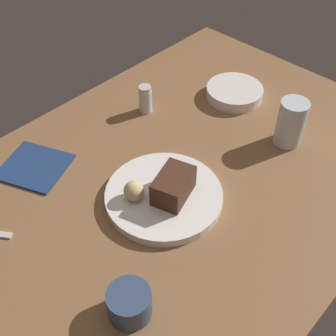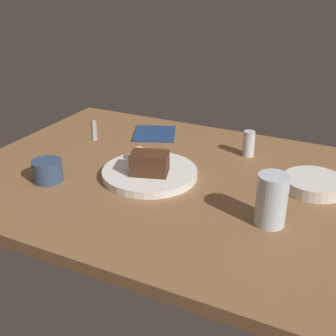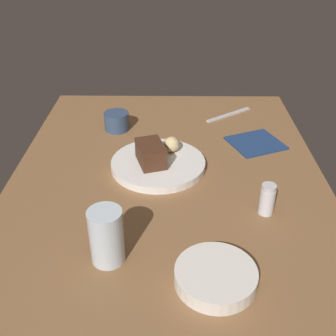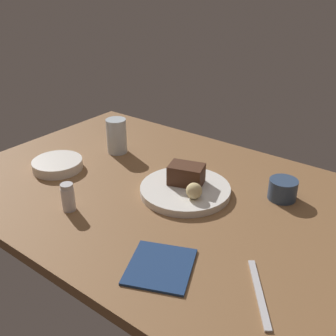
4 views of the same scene
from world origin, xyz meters
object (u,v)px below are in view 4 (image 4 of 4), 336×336
dessert_plate (185,190)px  coffee_cup (283,189)px  chocolate_cake_slice (186,174)px  salt_shaker (68,197)px  water_glass (117,136)px  bread_roll (194,191)px  side_bowl (58,165)px  butter_knife (259,293)px  folded_napkin (160,266)px

dessert_plate → coffee_cup: coffee_cup is taller
chocolate_cake_slice → coffee_cup: bearing=-153.3°
salt_shaker → water_glass: 38.28cm
dessert_plate → bread_roll: bearing=145.9°
water_glass → side_bowl: water_glass is taller
chocolate_cake_slice → butter_knife: 43.83cm
bread_roll → butter_knife: size_ratio=0.23×
salt_shaker → side_bowl: salt_shaker is taller
water_glass → side_bowl: bearing=74.0°
salt_shaker → water_glass: bearing=-66.0°
dessert_plate → chocolate_cake_slice: bearing=-61.6°
butter_knife → bread_roll: bearing=20.0°
salt_shaker → coffee_cup: size_ratio=0.98×
bread_roll → butter_knife: (-29.07, 19.77, -4.10)cm
coffee_cup → butter_knife: coffee_cup is taller
side_bowl → butter_knife: 76.73cm
water_glass → dessert_plate: bearing=165.7°
chocolate_cake_slice → bread_roll: chocolate_cake_slice is taller
water_glass → side_bowl: size_ratio=0.76×
dessert_plate → salt_shaker: salt_shaker is taller
coffee_cup → folded_napkin: 44.46cm
salt_shaker → folded_napkin: salt_shaker is taller
dessert_plate → side_bowl: (41.45, 12.26, 0.51)cm
chocolate_cake_slice → folded_napkin: 34.89cm
chocolate_cake_slice → salt_shaker: chocolate_cake_slice is taller
water_glass → butter_knife: water_glass is taller
salt_shaker → dessert_plate: bearing=-127.4°
side_bowl → chocolate_cake_slice: bearing=-160.7°
water_glass → side_bowl: 22.57cm
water_glass → salt_shaker: bearing=114.0°
water_glass → coffee_cup: water_glass is taller
chocolate_cake_slice → water_glass: water_glass is taller
dessert_plate → folded_napkin: 32.44cm
dessert_plate → coffee_cup: 27.29cm
salt_shaker → butter_knife: 54.43cm
dessert_plate → butter_knife: (-34.45, 23.42, -0.81)cm
salt_shaker → water_glass: water_glass is taller
chocolate_cake_slice → butter_knife: bearing=144.5°
butter_knife → salt_shaker: bearing=56.8°
coffee_cup → side_bowl: bearing=22.1°
butter_knife → folded_napkin: folded_napkin is taller
bread_roll → coffee_cup: (-17.92, -17.74, -1.43)cm
bread_roll → side_bowl: 47.70cm
chocolate_cake_slice → dessert_plate: bearing=118.4°
bread_roll → folded_napkin: size_ratio=0.30×
chocolate_cake_slice → salt_shaker: (18.79, 27.78, -1.18)cm
side_bowl → folded_napkin: (-55.38, 17.03, -1.27)cm
chocolate_cake_slice → water_glass: 35.10cm
coffee_cup → chocolate_cake_slice: bearing=26.7°
butter_knife → chocolate_cake_slice: bearing=18.7°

